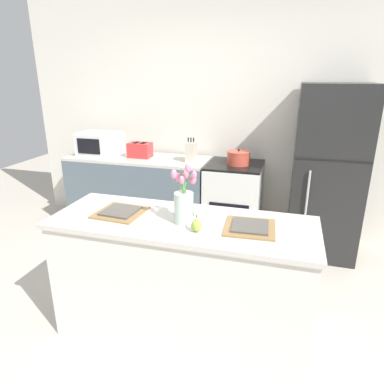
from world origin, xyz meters
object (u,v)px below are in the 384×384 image
object	(u,v)px
pear_figurine	(197,225)
toaster	(140,150)
plate_setting_right	(250,227)
cooking_pot	(238,158)
refrigerator	(327,173)
plate_setting_left	(120,212)
flower_vase	(184,203)
stove_range	(233,203)
microwave	(100,144)
knife_block	(191,152)

from	to	relation	value
pear_figurine	toaster	size ratio (longest dim) A/B	0.40
plate_setting_right	cooking_pot	bearing A→B (deg)	101.49
refrigerator	plate_setting_left	distance (m)	2.20
pear_figurine	plate_setting_right	xyz separation A→B (m)	(0.32, 0.14, -0.03)
flower_vase	cooking_pot	xyz separation A→B (m)	(0.11, 1.62, -0.06)
refrigerator	stove_range	bearing A→B (deg)	-179.96
flower_vase	plate_setting_left	distance (m)	0.50
plate_setting_left	microwave	world-z (taller)	microwave
stove_range	pear_figurine	bearing A→B (deg)	-88.63
stove_range	plate_setting_right	world-z (taller)	plate_setting_right
stove_range	knife_block	distance (m)	0.75
plate_setting_left	microwave	xyz separation A→B (m)	(-1.09, 1.60, 0.13)
stove_range	flower_vase	xyz separation A→B (m)	(-0.07, -1.63, 0.59)
stove_range	refrigerator	world-z (taller)	refrigerator
plate_setting_left	cooking_pot	bearing A→B (deg)	69.48
plate_setting_left	stove_range	bearing A→B (deg)	70.74
pear_figurine	microwave	bearing A→B (deg)	134.17
flower_vase	toaster	world-z (taller)	flower_vase
flower_vase	microwave	distance (m)	2.27
toaster	microwave	distance (m)	0.52
refrigerator	plate_setting_right	bearing A→B (deg)	-110.33
stove_range	pear_figurine	size ratio (longest dim) A/B	8.12
flower_vase	toaster	size ratio (longest dim) A/B	1.49
toaster	cooking_pot	size ratio (longest dim) A/B	1.11
stove_range	flower_vase	size ratio (longest dim) A/B	2.19
microwave	toaster	bearing A→B (deg)	1.31
flower_vase	cooking_pot	world-z (taller)	flower_vase
plate_setting_right	cooking_pot	xyz separation A→B (m)	(-0.32, 1.59, 0.07)
flower_vase	microwave	bearing A→B (deg)	133.97
microwave	refrigerator	bearing A→B (deg)	0.03
refrigerator	toaster	world-z (taller)	refrigerator
flower_vase	plate_setting_left	xyz separation A→B (m)	(-0.49, 0.03, -0.13)
flower_vase	knife_block	size ratio (longest dim) A/B	1.54
cooking_pot	refrigerator	bearing A→B (deg)	0.73
stove_range	toaster	world-z (taller)	toaster
knife_block	microwave	bearing A→B (deg)	178.27
stove_range	microwave	distance (m)	1.75
knife_block	flower_vase	bearing A→B (deg)	-75.30
plate_setting_left	knife_block	distance (m)	1.57
cooking_pot	stove_range	bearing A→B (deg)	163.05
plate_setting_left	plate_setting_right	bearing A→B (deg)	0.00
pear_figurine	plate_setting_right	bearing A→B (deg)	23.93
plate_setting_left	knife_block	bearing A→B (deg)	87.55
refrigerator	cooking_pot	size ratio (longest dim) A/B	6.99
refrigerator	plate_setting_left	bearing A→B (deg)	-133.35
pear_figurine	knife_block	xyz separation A→B (m)	(-0.53, 1.70, 0.07)
toaster	microwave	size ratio (longest dim) A/B	0.58
cooking_pot	microwave	xyz separation A→B (m)	(-1.68, 0.01, 0.06)
pear_figurine	knife_block	bearing A→B (deg)	107.39
stove_range	flower_vase	distance (m)	1.74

